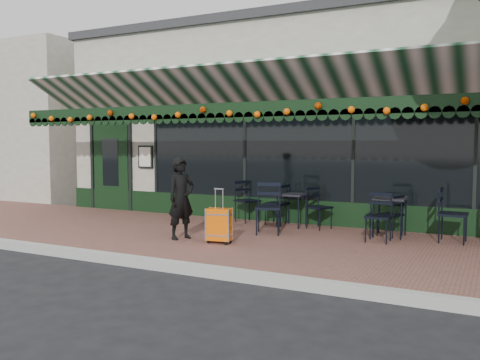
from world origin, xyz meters
The scene contains 16 objects.
ground centered at (0.00, 0.00, 0.00)m, with size 80.00×80.00×0.00m, color black.
sidewalk centered at (0.00, 2.00, 0.07)m, with size 18.00×4.00×0.15m, color brown.
curb centered at (0.00, -0.08, 0.07)m, with size 18.00×0.16×0.15m, color #9E9E99.
restaurant_building centered at (0.00, 7.84, 2.27)m, with size 12.00×9.60×4.50m.
neighbor_building_left centered at (-13.00, 8.00, 2.40)m, with size 12.00×8.00×4.80m, color #BAB6A4.
woman centered at (-0.98, 1.41, 0.86)m, with size 0.52×0.34×1.43m, color black.
suitcase centered at (-0.19, 1.36, 0.46)m, with size 0.44×0.29×0.92m.
cafe_table_a centered at (2.25, 3.30, 0.79)m, with size 0.58×0.58×0.71m.
cafe_table_b centered at (0.27, 3.53, 0.75)m, with size 0.54×0.54×0.67m.
chair_a_left centered at (2.25, 3.32, 0.53)m, with size 0.38×0.38×0.77m, color black, non-canonical shape.
chair_a_right centered at (3.31, 3.22, 0.62)m, with size 0.47×0.47×0.95m, color black, non-canonical shape.
chair_a_front centered at (2.18, 2.69, 0.58)m, with size 0.43×0.43×0.85m, color black, non-canonical shape.
chair_b_left centered at (-0.08, 3.60, 0.58)m, with size 0.43×0.43×0.86m, color black, non-canonical shape.
chair_b_right centered at (0.86, 3.51, 0.57)m, with size 0.42×0.42×0.83m, color black, non-canonical shape.
chair_b_front centered at (0.19, 2.54, 0.63)m, with size 0.48×0.48×0.97m, color black, non-canonical shape.
chair_solo centered at (-0.79, 3.65, 0.60)m, with size 0.45×0.45×0.89m, color black, non-canonical shape.
Camera 1 is at (3.96, -6.01, 1.84)m, focal length 38.00 mm.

